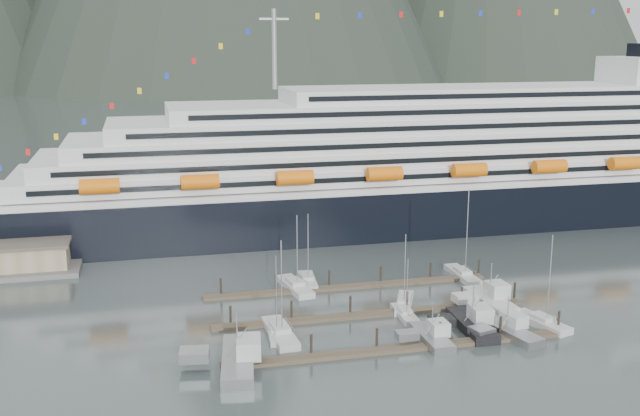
% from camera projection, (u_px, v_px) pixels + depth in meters
% --- Properties ---
extents(ground, '(1600.00, 1600.00, 0.00)m').
position_uv_depth(ground, '(410.00, 320.00, 110.38)').
color(ground, '#455251').
rests_on(ground, ground).
extents(cruise_ship, '(210.00, 30.40, 50.30)m').
position_uv_depth(cruise_ship, '(453.00, 169.00, 166.57)').
color(cruise_ship, black).
rests_on(cruise_ship, ground).
extents(dock_near, '(48.18, 2.28, 3.20)m').
position_uv_depth(dock_near, '(401.00, 348.00, 99.76)').
color(dock_near, '#463C2D').
rests_on(dock_near, ground).
extents(dock_mid, '(48.18, 2.28, 3.20)m').
position_uv_depth(dock_mid, '(372.00, 314.00, 112.08)').
color(dock_mid, '#463C2D').
rests_on(dock_mid, ground).
extents(dock_far, '(48.18, 2.28, 3.20)m').
position_uv_depth(dock_far, '(349.00, 286.00, 124.40)').
color(dock_far, '#463C2D').
rests_on(dock_far, ground).
extents(sailboat_a, '(2.96, 8.08, 12.32)m').
position_uv_depth(sailboat_a, '(276.00, 334.00, 104.39)').
color(sailboat_a, silver).
rests_on(sailboat_a, ground).
extents(sailboat_b, '(3.61, 11.45, 14.76)m').
position_uv_depth(sailboat_b, '(280.00, 334.00, 104.29)').
color(sailboat_b, silver).
rests_on(sailboat_b, ground).
extents(sailboat_c, '(2.52, 8.17, 9.60)m').
position_uv_depth(sailboat_c, '(405.00, 315.00, 111.59)').
color(sailboat_c, silver).
rests_on(sailboat_c, ground).
extents(sailboat_d, '(6.18, 10.07, 12.15)m').
position_uv_depth(sailboat_d, '(404.00, 304.00, 116.12)').
color(sailboat_d, silver).
rests_on(sailboat_d, ground).
extents(sailboat_e, '(4.58, 11.24, 13.39)m').
position_uv_depth(sailboat_e, '(295.00, 287.00, 123.71)').
color(sailboat_e, silver).
rests_on(sailboat_e, ground).
extents(sailboat_f, '(3.45, 9.03, 12.78)m').
position_uv_depth(sailboat_f, '(308.00, 281.00, 126.72)').
color(sailboat_f, silver).
rests_on(sailboat_f, ground).
extents(sailboat_g, '(2.65, 10.65, 16.32)m').
position_uv_depth(sailboat_g, '(462.00, 275.00, 129.81)').
color(sailboat_g, silver).
rests_on(sailboat_g, ground).
extents(sailboat_h, '(5.39, 9.88, 14.29)m').
position_uv_depth(sailboat_h, '(541.00, 323.00, 108.23)').
color(sailboat_h, silver).
rests_on(sailboat_h, ground).
extents(trawler_a, '(10.64, 14.64, 7.86)m').
position_uv_depth(trawler_a, '(236.00, 359.00, 94.88)').
color(trawler_a, '#929497').
rests_on(trawler_a, ground).
extents(trawler_b, '(7.28, 9.55, 6.15)m').
position_uv_depth(trawler_b, '(431.00, 337.00, 102.26)').
color(trawler_b, '#929497').
rests_on(trawler_b, ground).
extents(trawler_c, '(9.11, 12.31, 6.04)m').
position_uv_depth(trawler_c, '(506.00, 329.00, 104.94)').
color(trawler_c, '#929497').
rests_on(trawler_c, ground).
extents(trawler_d, '(9.05, 12.23, 7.19)m').
position_uv_depth(trawler_d, '(471.00, 323.00, 106.71)').
color(trawler_d, black).
rests_on(trawler_d, ground).
extents(trawler_e, '(8.92, 11.70, 7.49)m').
position_uv_depth(trawler_e, '(489.00, 300.00, 116.31)').
color(trawler_e, silver).
rests_on(trawler_e, ground).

